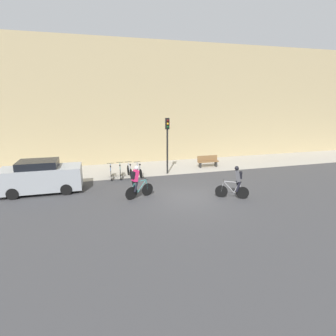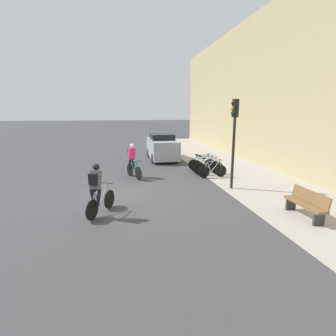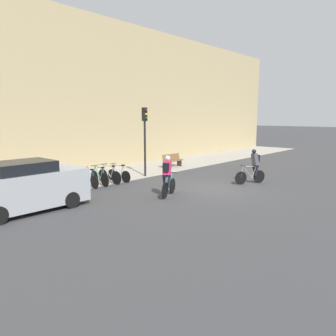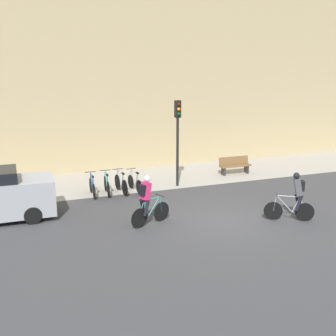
{
  "view_description": "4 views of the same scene",
  "coord_description": "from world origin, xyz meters",
  "px_view_note": "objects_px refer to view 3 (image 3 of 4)",
  "views": [
    {
      "loc": [
        -4.65,
        -12.49,
        5.09
      ],
      "look_at": [
        -0.66,
        1.93,
        1.21
      ],
      "focal_mm": 28.0,
      "sensor_mm": 36.0,
      "label": 1
    },
    {
      "loc": [
        10.83,
        0.01,
        3.4
      ],
      "look_at": [
        -0.51,
        2.14,
        0.91
      ],
      "focal_mm": 28.0,
      "sensor_mm": 36.0,
      "label": 2
    },
    {
      "loc": [
        -12.98,
        -8.49,
        3.45
      ],
      "look_at": [
        -0.24,
        2.84,
        0.73
      ],
      "focal_mm": 35.0,
      "sensor_mm": 36.0,
      "label": 3
    },
    {
      "loc": [
        -6.92,
        -12.46,
        5.37
      ],
      "look_at": [
        -1.47,
        1.95,
        1.66
      ],
      "focal_mm": 45.0,
      "sensor_mm": 36.0,
      "label": 4
    }
  ],
  "objects_px": {
    "parked_bike_0": "(89,179)",
    "parked_bike_3": "(119,174)",
    "cyclist_pink": "(168,175)",
    "parked_bike_2": "(110,176)",
    "traffic_light_pole": "(145,129)",
    "parked_bike_1": "(100,177)",
    "parked_car": "(26,187)",
    "cyclist_grey": "(254,165)",
    "bench": "(172,160)"
  },
  "relations": [
    {
      "from": "cyclist_grey",
      "to": "bench",
      "type": "relative_size",
      "value": 1.06
    },
    {
      "from": "parked_bike_0",
      "to": "parked_bike_3",
      "type": "xyz_separation_m",
      "value": [
        1.89,
        -0.0,
        -0.01
      ]
    },
    {
      "from": "cyclist_grey",
      "to": "parked_bike_2",
      "type": "height_order",
      "value": "cyclist_grey"
    },
    {
      "from": "parked_car",
      "to": "cyclist_grey",
      "type": "bearing_deg",
      "value": -20.69
    },
    {
      "from": "cyclist_pink",
      "to": "parked_bike_1",
      "type": "height_order",
      "value": "cyclist_pink"
    },
    {
      "from": "cyclist_pink",
      "to": "traffic_light_pole",
      "type": "relative_size",
      "value": 0.46
    },
    {
      "from": "cyclist_grey",
      "to": "traffic_light_pole",
      "type": "bearing_deg",
      "value": 111.17
    },
    {
      "from": "cyclist_grey",
      "to": "parked_bike_3",
      "type": "relative_size",
      "value": 1.1
    },
    {
      "from": "parked_bike_3",
      "to": "traffic_light_pole",
      "type": "bearing_deg",
      "value": 3.62
    },
    {
      "from": "parked_bike_1",
      "to": "parked_bike_2",
      "type": "distance_m",
      "value": 0.63
    },
    {
      "from": "parked_bike_2",
      "to": "parked_car",
      "type": "distance_m",
      "value": 5.49
    },
    {
      "from": "parked_bike_0",
      "to": "parked_car",
      "type": "relative_size",
      "value": 0.38
    },
    {
      "from": "parked_bike_0",
      "to": "parked_bike_3",
      "type": "height_order",
      "value": "parked_bike_0"
    },
    {
      "from": "traffic_light_pole",
      "to": "cyclist_grey",
      "type": "bearing_deg",
      "value": -68.83
    },
    {
      "from": "traffic_light_pole",
      "to": "parked_car",
      "type": "height_order",
      "value": "traffic_light_pole"
    },
    {
      "from": "cyclist_grey",
      "to": "bench",
      "type": "bearing_deg",
      "value": 78.43
    },
    {
      "from": "cyclist_grey",
      "to": "parked_bike_0",
      "type": "xyz_separation_m",
      "value": [
        -6.17,
        5.55,
        -0.55
      ]
    },
    {
      "from": "cyclist_grey",
      "to": "parked_bike_3",
      "type": "height_order",
      "value": "cyclist_grey"
    },
    {
      "from": "cyclist_pink",
      "to": "traffic_light_pole",
      "type": "xyz_separation_m",
      "value": [
        2.85,
        4.28,
        1.76
      ]
    },
    {
      "from": "parked_bike_2",
      "to": "parked_bike_3",
      "type": "height_order",
      "value": "parked_bike_2"
    },
    {
      "from": "parked_bike_0",
      "to": "bench",
      "type": "bearing_deg",
      "value": 8.59
    },
    {
      "from": "parked_bike_0",
      "to": "parked_bike_1",
      "type": "xyz_separation_m",
      "value": [
        0.63,
        0.0,
        0.02
      ]
    },
    {
      "from": "parked_bike_2",
      "to": "parked_bike_3",
      "type": "bearing_deg",
      "value": -0.07
    },
    {
      "from": "parked_car",
      "to": "parked_bike_2",
      "type": "bearing_deg",
      "value": 18.6
    },
    {
      "from": "cyclist_pink",
      "to": "parked_bike_2",
      "type": "distance_m",
      "value": 4.18
    },
    {
      "from": "cyclist_pink",
      "to": "parked_bike_0",
      "type": "relative_size",
      "value": 1.1
    },
    {
      "from": "parked_bike_1",
      "to": "parked_bike_0",
      "type": "bearing_deg",
      "value": -179.95
    },
    {
      "from": "parked_bike_1",
      "to": "traffic_light_pole",
      "type": "distance_m",
      "value": 4.06
    },
    {
      "from": "parked_bike_1",
      "to": "bench",
      "type": "bearing_deg",
      "value": 9.35
    },
    {
      "from": "parked_bike_3",
      "to": "parked_bike_2",
      "type": "bearing_deg",
      "value": 179.93
    },
    {
      "from": "bench",
      "to": "parked_car",
      "type": "height_order",
      "value": "parked_car"
    },
    {
      "from": "parked_bike_2",
      "to": "cyclist_pink",
      "type": "bearing_deg",
      "value": -91.98
    },
    {
      "from": "cyclist_pink",
      "to": "parked_bike_2",
      "type": "relative_size",
      "value": 1.05
    },
    {
      "from": "parked_bike_0",
      "to": "parked_bike_2",
      "type": "bearing_deg",
      "value": 0.02
    },
    {
      "from": "parked_bike_0",
      "to": "parked_bike_1",
      "type": "distance_m",
      "value": 0.63
    },
    {
      "from": "parked_bike_2",
      "to": "parked_bike_0",
      "type": "bearing_deg",
      "value": -179.98
    },
    {
      "from": "bench",
      "to": "cyclist_pink",
      "type": "bearing_deg",
      "value": -140.56
    },
    {
      "from": "traffic_light_pole",
      "to": "cyclist_pink",
      "type": "bearing_deg",
      "value": -123.72
    },
    {
      "from": "cyclist_pink",
      "to": "cyclist_grey",
      "type": "xyz_separation_m",
      "value": [
        5.06,
        -1.41,
        -0.0
      ]
    },
    {
      "from": "traffic_light_pole",
      "to": "parked_bike_3",
      "type": "bearing_deg",
      "value": -176.38
    },
    {
      "from": "cyclist_grey",
      "to": "parked_car",
      "type": "distance_m",
      "value": 10.79
    },
    {
      "from": "parked_bike_1",
      "to": "parked_bike_3",
      "type": "height_order",
      "value": "parked_bike_1"
    },
    {
      "from": "parked_bike_1",
      "to": "parked_bike_2",
      "type": "height_order",
      "value": "parked_bike_2"
    },
    {
      "from": "parked_bike_1",
      "to": "parked_car",
      "type": "xyz_separation_m",
      "value": [
        -4.55,
        -1.74,
        0.49
      ]
    },
    {
      "from": "cyclist_pink",
      "to": "parked_car",
      "type": "height_order",
      "value": "parked_car"
    },
    {
      "from": "traffic_light_pole",
      "to": "parked_bike_1",
      "type": "bearing_deg",
      "value": -177.76
    },
    {
      "from": "parked_bike_1",
      "to": "parked_car",
      "type": "distance_m",
      "value": 4.89
    },
    {
      "from": "parked_bike_2",
      "to": "parked_car",
      "type": "xyz_separation_m",
      "value": [
        -5.18,
        -1.74,
        0.49
      ]
    },
    {
      "from": "cyclist_grey",
      "to": "parked_bike_3",
      "type": "xyz_separation_m",
      "value": [
        -4.28,
        5.55,
        -0.56
      ]
    },
    {
      "from": "cyclist_pink",
      "to": "parked_bike_0",
      "type": "bearing_deg",
      "value": 105.08
    }
  ]
}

